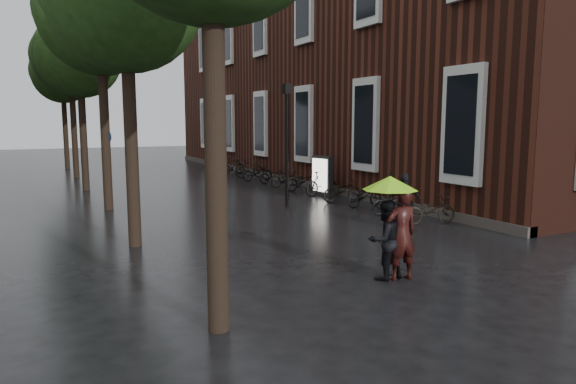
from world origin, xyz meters
TOP-DOWN VIEW (x-y plane):
  - ground at (0.00, 0.00)m, footprint 120.00×120.00m
  - brick_building at (10.47, 19.46)m, footprint 10.20×33.20m
  - street_trees at (-3.99, 15.91)m, footprint 4.33×34.03m
  - person_burgundy at (0.05, 1.73)m, footprint 0.72×0.52m
  - person_black at (-0.21, 1.91)m, footprint 0.81×0.65m
  - lime_umbrella at (-0.16, 1.86)m, footprint 1.09×1.09m
  - pedestrian_walking at (3.32, 5.54)m, footprint 1.04×0.77m
  - parked_bicycles at (4.57, 14.00)m, footprint 1.97×17.56m
  - ad_lightbox at (4.61, 12.40)m, footprint 0.26×1.12m
  - lamp_post at (2.02, 10.57)m, footprint 0.23×0.23m
  - cycle_sign at (-3.22, 17.64)m, footprint 0.14×0.49m

SIDE VIEW (x-z plane):
  - ground at x=0.00m, z-range 0.00..0.00m
  - parked_bicycles at x=4.57m, z-range -0.06..0.97m
  - person_black at x=-0.21m, z-range 0.00..1.59m
  - pedestrian_walking at x=3.32m, z-range 0.00..1.63m
  - ad_lightbox at x=4.61m, z-range 0.01..1.69m
  - person_burgundy at x=0.05m, z-range 0.00..1.84m
  - cycle_sign at x=-3.22m, z-range 0.44..3.14m
  - lime_umbrella at x=-0.16m, z-range 1.13..2.73m
  - lamp_post at x=2.02m, z-range 0.48..4.94m
  - brick_building at x=10.47m, z-range -0.01..11.99m
  - street_trees at x=-3.99m, z-range 1.88..10.79m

